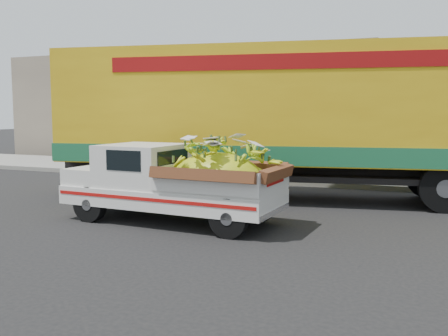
% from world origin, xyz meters
% --- Properties ---
extents(ground, '(100.00, 100.00, 0.00)m').
position_xyz_m(ground, '(0.00, 0.00, 0.00)').
color(ground, black).
rests_on(ground, ground).
extents(curb, '(60.00, 0.25, 0.15)m').
position_xyz_m(curb, '(0.00, 5.44, 0.07)').
color(curb, gray).
rests_on(curb, ground).
extents(sidewalk, '(60.00, 4.00, 0.14)m').
position_xyz_m(sidewalk, '(0.00, 7.54, 0.07)').
color(sidewalk, gray).
rests_on(sidewalk, ground).
extents(building_left, '(18.00, 6.00, 5.00)m').
position_xyz_m(building_left, '(-8.00, 13.44, 2.50)').
color(building_left, gray).
rests_on(building_left, ground).
extents(pickup_truck, '(4.52, 1.86, 1.55)m').
position_xyz_m(pickup_truck, '(-1.48, -0.55, 0.84)').
color(pickup_truck, black).
rests_on(pickup_truck, ground).
extents(semi_trailer, '(12.08, 4.58, 3.80)m').
position_xyz_m(semi_trailer, '(-0.31, 3.00, 2.12)').
color(semi_trailer, black).
rests_on(semi_trailer, ground).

